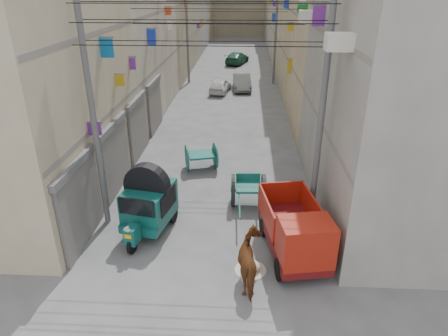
# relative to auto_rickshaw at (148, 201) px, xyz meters

# --- Properties ---
(shutters_left) EXTENTS (0.18, 14.40, 2.88)m
(shutters_left) POSITION_rel_auto_rickshaw_xyz_m (-1.97, 4.80, 0.38)
(shutters_left) COLOR #48484D
(shutters_left) RESTS_ON ground
(signboards) EXTENTS (8.22, 40.52, 5.67)m
(signboards) POSITION_rel_auto_rickshaw_xyz_m (1.93, 16.08, 2.32)
(signboards) COLOR #6B2790
(signboards) RESTS_ON ground
(utility_poles) EXTENTS (7.40, 22.20, 8.00)m
(utility_poles) POSITION_rel_auto_rickshaw_xyz_m (1.94, 11.42, 2.89)
(utility_poles) COLOR #575759
(utility_poles) RESTS_ON ground
(overhead_cables) EXTENTS (7.40, 22.52, 1.12)m
(overhead_cables) POSITION_rel_auto_rickshaw_xyz_m (1.94, 8.82, 5.66)
(overhead_cables) COLOR black
(overhead_cables) RESTS_ON ground
(auto_rickshaw) EXTENTS (1.89, 2.77, 1.88)m
(auto_rickshaw) POSITION_rel_auto_rickshaw_xyz_m (0.00, 0.00, 0.00)
(auto_rickshaw) COLOR black
(auto_rickshaw) RESTS_ON ground
(tonga_cart) EXTENTS (1.36, 2.80, 1.25)m
(tonga_cart) POSITION_rel_auto_rickshaw_xyz_m (3.38, 1.86, -0.46)
(tonga_cart) COLOR black
(tonga_cart) RESTS_ON ground
(mini_truck) EXTENTS (2.07, 3.60, 1.91)m
(mini_truck) POSITION_rel_auto_rickshaw_xyz_m (4.81, -1.51, -0.20)
(mini_truck) COLOR black
(mini_truck) RESTS_ON ground
(second_cart) EXTENTS (1.64, 1.53, 1.21)m
(second_cart) POSITION_rel_auto_rickshaw_xyz_m (1.24, 5.04, -0.46)
(second_cart) COLOR #145950
(second_cart) RESTS_ON ground
(feed_sack) EXTENTS (0.59, 0.47, 0.29)m
(feed_sack) POSITION_rel_auto_rickshaw_xyz_m (3.45, -2.01, -0.96)
(feed_sack) COLOR beige
(feed_sack) RESTS_ON ground
(horse) EXTENTS (1.06, 1.84, 1.47)m
(horse) POSITION_rel_auto_rickshaw_xyz_m (3.48, -2.58, -0.37)
(horse) COLOR brown
(horse) RESTS_ON ground
(distant_car_white) EXTENTS (1.79, 3.39, 1.10)m
(distant_car_white) POSITION_rel_auto_rickshaw_xyz_m (1.24, 19.11, -0.56)
(distant_car_white) COLOR silver
(distant_car_white) RESTS_ON ground
(distant_car_grey) EXTENTS (1.60, 3.84, 1.24)m
(distant_car_grey) POSITION_rel_auto_rickshaw_xyz_m (2.90, 20.21, -0.49)
(distant_car_grey) COLOR slate
(distant_car_grey) RESTS_ON ground
(distant_car_green) EXTENTS (2.73, 4.46, 1.21)m
(distant_car_green) POSITION_rel_auto_rickshaw_xyz_m (2.24, 31.40, -0.51)
(distant_car_green) COLOR #1D543A
(distant_car_green) RESTS_ON ground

